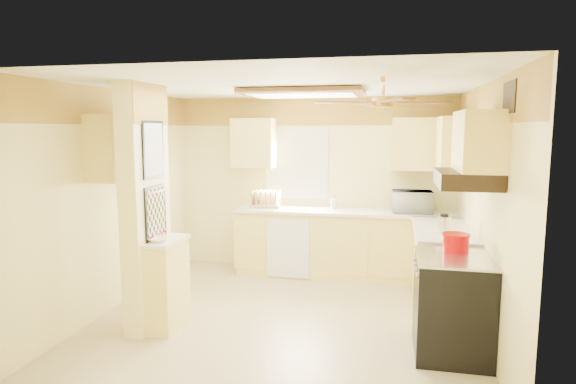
% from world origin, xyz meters
% --- Properties ---
extents(floor, '(4.00, 4.00, 0.00)m').
position_xyz_m(floor, '(0.00, 0.00, 0.00)').
color(floor, tan).
rests_on(floor, ground).
extents(ceiling, '(4.00, 4.00, 0.00)m').
position_xyz_m(ceiling, '(0.00, 0.00, 2.50)').
color(ceiling, white).
rests_on(ceiling, wall_back).
extents(wall_back, '(4.00, 0.00, 4.00)m').
position_xyz_m(wall_back, '(0.00, 1.90, 1.25)').
color(wall_back, '#F8E897').
rests_on(wall_back, floor).
extents(wall_front, '(4.00, 0.00, 4.00)m').
position_xyz_m(wall_front, '(0.00, -1.90, 1.25)').
color(wall_front, '#F8E897').
rests_on(wall_front, floor).
extents(wall_left, '(0.00, 3.80, 3.80)m').
position_xyz_m(wall_left, '(-2.00, 0.00, 1.25)').
color(wall_left, '#F8E897').
rests_on(wall_left, floor).
extents(wall_right, '(0.00, 3.80, 3.80)m').
position_xyz_m(wall_right, '(2.00, 0.00, 1.25)').
color(wall_right, '#F8E897').
rests_on(wall_right, floor).
extents(wallpaper_border, '(4.00, 0.02, 0.40)m').
position_xyz_m(wallpaper_border, '(0.00, 1.88, 2.30)').
color(wallpaper_border, gold).
rests_on(wallpaper_border, wall_back).
extents(partition_column, '(0.20, 0.70, 2.50)m').
position_xyz_m(partition_column, '(-1.35, -0.55, 1.25)').
color(partition_column, '#F8E897').
rests_on(partition_column, floor).
extents(partition_ledge, '(0.25, 0.55, 0.90)m').
position_xyz_m(partition_ledge, '(-1.13, -0.55, 0.45)').
color(partition_ledge, '#FFED77').
rests_on(partition_ledge, floor).
extents(ledge_top, '(0.28, 0.58, 0.04)m').
position_xyz_m(ledge_top, '(-1.13, -0.55, 0.92)').
color(ledge_top, white).
rests_on(ledge_top, partition_ledge).
extents(lower_cabinets_back, '(3.00, 0.60, 0.90)m').
position_xyz_m(lower_cabinets_back, '(0.50, 1.60, 0.45)').
color(lower_cabinets_back, '#FFED77').
rests_on(lower_cabinets_back, floor).
extents(lower_cabinets_right, '(0.60, 1.40, 0.90)m').
position_xyz_m(lower_cabinets_right, '(1.70, 0.60, 0.45)').
color(lower_cabinets_right, '#FFED77').
rests_on(lower_cabinets_right, floor).
extents(countertop_back, '(3.04, 0.64, 0.04)m').
position_xyz_m(countertop_back, '(0.50, 1.59, 0.92)').
color(countertop_back, white).
rests_on(countertop_back, lower_cabinets_back).
extents(countertop_right, '(0.64, 1.44, 0.04)m').
position_xyz_m(countertop_right, '(1.69, 0.60, 0.92)').
color(countertop_right, white).
rests_on(countertop_right, lower_cabinets_right).
extents(dishwasher_panel, '(0.58, 0.02, 0.80)m').
position_xyz_m(dishwasher_panel, '(-0.25, 1.29, 0.43)').
color(dishwasher_panel, white).
rests_on(dishwasher_panel, lower_cabinets_back).
extents(window, '(0.92, 0.02, 1.02)m').
position_xyz_m(window, '(-0.25, 1.89, 1.55)').
color(window, white).
rests_on(window, wall_back).
extents(upper_cab_back_left, '(0.60, 0.35, 0.70)m').
position_xyz_m(upper_cab_back_left, '(-0.85, 1.72, 1.85)').
color(upper_cab_back_left, '#FFED77').
rests_on(upper_cab_back_left, wall_back).
extents(upper_cab_back_right, '(0.90, 0.35, 0.70)m').
position_xyz_m(upper_cab_back_right, '(1.55, 1.72, 1.85)').
color(upper_cab_back_right, '#FFED77').
rests_on(upper_cab_back_right, wall_back).
extents(upper_cab_right, '(0.35, 1.00, 0.70)m').
position_xyz_m(upper_cab_right, '(1.82, 1.25, 1.85)').
color(upper_cab_right, '#FFED77').
rests_on(upper_cab_right, wall_right).
extents(upper_cab_left_wall, '(0.35, 0.75, 0.70)m').
position_xyz_m(upper_cab_left_wall, '(-1.82, -0.25, 1.85)').
color(upper_cab_left_wall, '#FFED77').
rests_on(upper_cab_left_wall, wall_left).
extents(upper_cab_over_stove, '(0.35, 0.76, 0.52)m').
position_xyz_m(upper_cab_over_stove, '(1.82, -0.55, 1.95)').
color(upper_cab_over_stove, '#FFED77').
rests_on(upper_cab_over_stove, wall_right).
extents(stove, '(0.68, 0.77, 0.92)m').
position_xyz_m(stove, '(1.67, -0.55, 0.46)').
color(stove, black).
rests_on(stove, floor).
extents(range_hood, '(0.50, 0.76, 0.14)m').
position_xyz_m(range_hood, '(1.74, -0.55, 1.62)').
color(range_hood, black).
rests_on(range_hood, upper_cab_over_stove).
extents(poster_menu, '(0.02, 0.42, 0.57)m').
position_xyz_m(poster_menu, '(-1.24, -0.55, 1.85)').
color(poster_menu, black).
rests_on(poster_menu, partition_column).
extents(poster_nashville, '(0.02, 0.42, 0.57)m').
position_xyz_m(poster_nashville, '(-1.24, -0.55, 1.20)').
color(poster_nashville, black).
rests_on(poster_nashville, partition_column).
extents(ceiling_light_panel, '(1.35, 0.95, 0.06)m').
position_xyz_m(ceiling_light_panel, '(0.10, 0.50, 2.46)').
color(ceiling_light_panel, brown).
rests_on(ceiling_light_panel, ceiling).
extents(ceiling_fan, '(1.15, 1.15, 0.26)m').
position_xyz_m(ceiling_fan, '(1.00, -0.70, 2.29)').
color(ceiling_fan, gold).
rests_on(ceiling_fan, ceiling).
extents(vent_grate, '(0.02, 0.40, 0.25)m').
position_xyz_m(vent_grate, '(1.98, -0.90, 2.30)').
color(vent_grate, black).
rests_on(vent_grate, wall_right).
extents(microwave, '(0.54, 0.38, 0.29)m').
position_xyz_m(microwave, '(1.39, 1.60, 1.09)').
color(microwave, white).
rests_on(microwave, countertop_back).
extents(bowl, '(0.20, 0.20, 0.05)m').
position_xyz_m(bowl, '(-1.16, -0.68, 0.96)').
color(bowl, white).
rests_on(bowl, ledge_top).
extents(dutch_oven, '(0.25, 0.25, 0.17)m').
position_xyz_m(dutch_oven, '(1.70, -0.36, 1.00)').
color(dutch_oven, '#AA0001').
rests_on(dutch_oven, stove).
extents(kettle, '(0.14, 0.14, 0.21)m').
position_xyz_m(kettle, '(1.67, 0.34, 1.04)').
color(kettle, silver).
rests_on(kettle, countertop_right).
extents(dish_rack, '(0.44, 0.34, 0.24)m').
position_xyz_m(dish_rack, '(-0.65, 1.61, 1.03)').
color(dish_rack, tan).
rests_on(dish_rack, countertop_back).
extents(utensil_crock, '(0.10, 0.10, 0.21)m').
position_xyz_m(utensil_crock, '(0.32, 1.70, 1.01)').
color(utensil_crock, white).
rests_on(utensil_crock, countertop_back).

